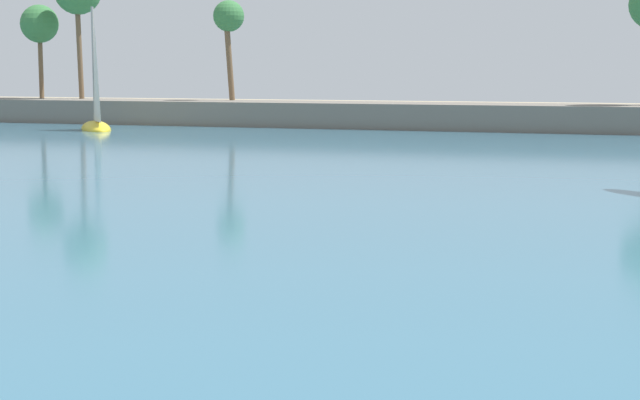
{
  "coord_description": "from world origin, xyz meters",
  "views": [
    {
      "loc": [
        6.7,
        1.45,
        4.15
      ],
      "look_at": [
        1.52,
        16.49,
        2.09
      ],
      "focal_mm": 56.85,
      "sensor_mm": 36.0,
      "label": 1
    }
  ],
  "objects": [
    {
      "name": "sea",
      "position": [
        0.0,
        59.45,
        0.03
      ],
      "size": [
        220.0,
        101.04,
        0.06
      ],
      "primitive_type": "cube",
      "color": "#386B84",
      "rests_on": "ground"
    },
    {
      "name": "sailboat_near_shore",
      "position": [
        -29.8,
        61.06,
        0.86
      ],
      "size": [
        5.22,
        5.89,
        8.82
      ],
      "color": "yellow",
      "rests_on": "sea"
    },
    {
      "name": "palm_headland",
      "position": [
        -0.59,
        70.02,
        2.43
      ],
      "size": [
        94.85,
        6.68,
        12.17
      ],
      "color": "slate",
      "rests_on": "ground"
    }
  ]
}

